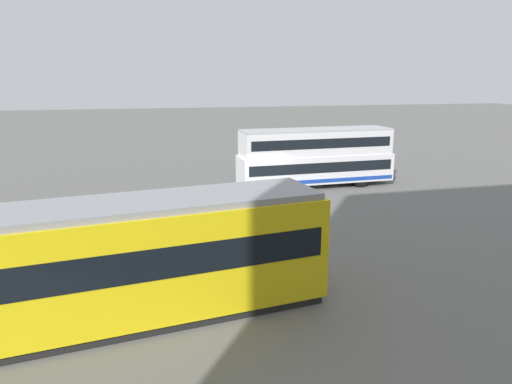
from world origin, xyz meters
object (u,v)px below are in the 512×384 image
object	(u,v)px
tram_yellow	(78,267)
info_sign	(104,208)
double_decker_bus	(316,157)
pedestrian_near_railing	(173,213)

from	to	relation	value
tram_yellow	info_sign	size ratio (longest dim) A/B	6.46
double_decker_bus	pedestrian_near_railing	size ratio (longest dim) A/B	5.77
pedestrian_near_railing	info_sign	world-z (taller)	info_sign
tram_yellow	info_sign	world-z (taller)	tram_yellow
double_decker_bus	pedestrian_near_railing	world-z (taller)	double_decker_bus
pedestrian_near_railing	info_sign	xyz separation A→B (m)	(2.88, 0.72, 0.59)
info_sign	double_decker_bus	bearing A→B (deg)	-145.81
pedestrian_near_railing	info_sign	size ratio (longest dim) A/B	0.77
double_decker_bus	info_sign	xyz separation A→B (m)	(12.43, 8.45, -0.30)
pedestrian_near_railing	tram_yellow	bearing A→B (deg)	68.77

